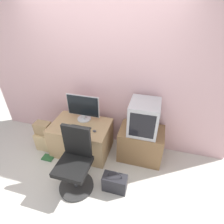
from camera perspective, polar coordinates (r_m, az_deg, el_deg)
ground_plane at (r=2.81m, az=-11.98°, el=-25.09°), size 12.00×12.00×0.00m
wall_back at (r=2.93m, az=-3.50°, el=11.71°), size 4.40×0.05×2.60m
desk at (r=3.18m, az=-9.86°, el=-8.25°), size 0.99×0.66×0.57m
side_stand at (r=3.06m, az=9.31°, el=-10.13°), size 0.72×0.50×0.57m
main_monitor at (r=3.00m, az=-9.40°, el=1.34°), size 0.57×0.24×0.47m
keyboard at (r=2.91m, az=-10.36°, el=-5.17°), size 0.35×0.11×0.01m
mouse at (r=2.81m, az=-5.77°, el=-6.20°), size 0.06×0.04×0.03m
crt_tv at (r=2.73m, az=10.37°, el=-1.69°), size 0.45×0.48×0.52m
office_chair at (r=2.58m, az=-11.94°, el=-16.27°), size 0.50×0.50×0.98m
cardboard_box_lower at (r=3.49m, az=-20.74°, el=-8.45°), size 0.30×0.26×0.33m
cardboard_box_upper at (r=3.33m, az=-21.64°, el=-4.87°), size 0.27×0.17×0.21m
handbag at (r=2.70m, az=0.89°, el=-22.09°), size 0.35×0.17×0.38m
book at (r=3.36m, az=-20.16°, el=-13.84°), size 0.20×0.14×0.02m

